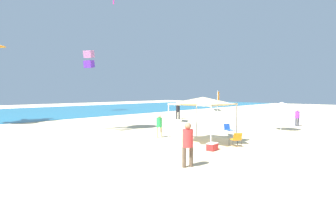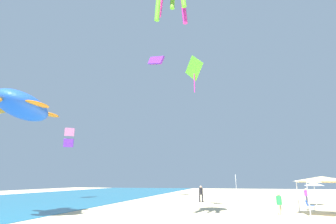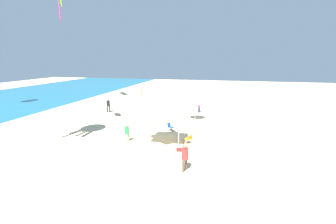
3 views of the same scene
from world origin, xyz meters
name	(u,v)px [view 3 (image 3 of 3)]	position (x,y,z in m)	size (l,w,h in m)	color
ground	(160,139)	(0.00, 0.00, -0.05)	(120.00, 120.00, 0.10)	beige
canopy_tent	(164,114)	(-0.98, -0.69, 2.54)	(3.03, 3.13, 2.79)	#B7B7BC
beach_umbrella	(196,102)	(7.54, -2.25, 2.11)	(1.92, 1.92, 2.29)	silver
folding_chair_facing_ocean	(189,138)	(-0.66, -2.77, 0.47)	(0.78, 0.81, 0.82)	black
folding_chair_left_of_tent	(170,126)	(2.54, -0.40, 0.47)	(0.71, 0.77, 0.82)	black
cooler_box	(179,148)	(-2.33, -2.29, 0.20)	(0.64, 0.45, 0.40)	red
banner_flag	(141,97)	(10.52, 5.60, 1.95)	(0.36, 0.06, 3.23)	silver
person_watching_sky	(108,104)	(8.64, 9.66, 1.09)	(0.44, 0.49, 1.85)	black
person_kite_handler	(199,106)	(11.39, -2.26, 0.92)	(0.40, 0.37, 1.57)	#33384C
person_near_umbrella	(185,155)	(-5.64, -3.29, 1.07)	(0.46, 0.44, 1.83)	brown
person_beachcomber	(127,131)	(-1.46, 2.55, 0.93)	(0.39, 0.38, 1.59)	#C6B28C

